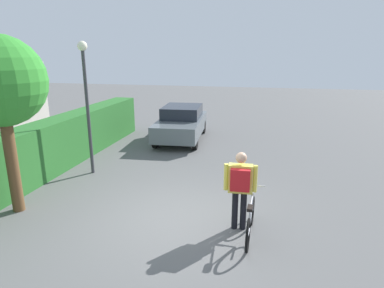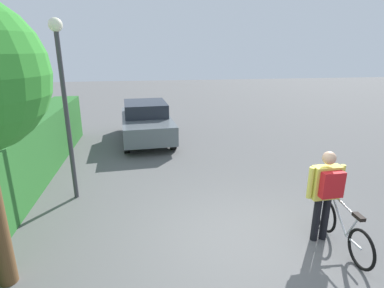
{
  "view_description": "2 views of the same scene",
  "coord_description": "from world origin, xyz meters",
  "px_view_note": "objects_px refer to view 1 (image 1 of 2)",
  "views": [
    {
      "loc": [
        -6.41,
        -1.84,
        3.64
      ],
      "look_at": [
        3.28,
        0.32,
        0.86
      ],
      "focal_mm": 30.72,
      "sensor_mm": 36.0,
      "label": 1
    },
    {
      "loc": [
        -4.48,
        1.6,
        3.36
      ],
      "look_at": [
        3.5,
        0.36,
        0.82
      ],
      "focal_mm": 28.47,
      "sensor_mm": 36.0,
      "label": 2
    }
  ],
  "objects_px": {
    "bicycle": "(250,220)",
    "street_lamp": "(86,90)",
    "person_rider": "(240,184)",
    "parked_car_near": "(181,123)",
    "tree_kerbside": "(0,83)"
  },
  "relations": [
    {
      "from": "bicycle",
      "to": "tree_kerbside",
      "type": "xyz_separation_m",
      "value": [
        -0.02,
        5.45,
        2.64
      ]
    },
    {
      "from": "street_lamp",
      "to": "tree_kerbside",
      "type": "relative_size",
      "value": 0.98
    },
    {
      "from": "bicycle",
      "to": "street_lamp",
      "type": "relative_size",
      "value": 0.43
    },
    {
      "from": "person_rider",
      "to": "street_lamp",
      "type": "height_order",
      "value": "street_lamp"
    },
    {
      "from": "parked_car_near",
      "to": "person_rider",
      "type": "distance_m",
      "value": 7.66
    },
    {
      "from": "street_lamp",
      "to": "tree_kerbside",
      "type": "distance_m",
      "value": 2.78
    },
    {
      "from": "parked_car_near",
      "to": "person_rider",
      "type": "bearing_deg",
      "value": -156.61
    },
    {
      "from": "parked_car_near",
      "to": "street_lamp",
      "type": "bearing_deg",
      "value": 159.49
    },
    {
      "from": "parked_car_near",
      "to": "tree_kerbside",
      "type": "bearing_deg",
      "value": 163.49
    },
    {
      "from": "person_rider",
      "to": "street_lamp",
      "type": "bearing_deg",
      "value": 62.64
    },
    {
      "from": "person_rider",
      "to": "tree_kerbside",
      "type": "height_order",
      "value": "tree_kerbside"
    },
    {
      "from": "parked_car_near",
      "to": "person_rider",
      "type": "height_order",
      "value": "person_rider"
    },
    {
      "from": "parked_car_near",
      "to": "bicycle",
      "type": "xyz_separation_m",
      "value": [
        -7.26,
        -3.29,
        -0.37
      ]
    },
    {
      "from": "bicycle",
      "to": "street_lamp",
      "type": "height_order",
      "value": "street_lamp"
    },
    {
      "from": "parked_car_near",
      "to": "street_lamp",
      "type": "xyz_separation_m",
      "value": [
        -4.57,
        1.71,
        1.85
      ]
    }
  ]
}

